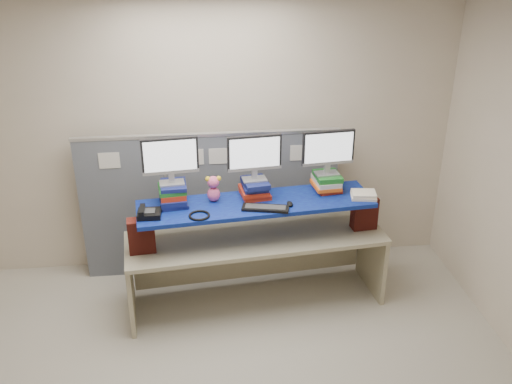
{
  "coord_description": "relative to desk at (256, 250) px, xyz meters",
  "views": [
    {
      "loc": [
        -0.11,
        -3.42,
        3.34
      ],
      "look_at": [
        0.39,
        1.14,
        1.18
      ],
      "focal_mm": 40.0,
      "sensor_mm": 36.0,
      "label": 1
    }
  ],
  "objects": [
    {
      "name": "book_stack_left",
      "position": [
        -0.74,
        0.05,
        0.6
      ],
      "size": [
        0.27,
        0.31,
        0.2
      ],
      "color": "navy",
      "rests_on": "blue_board"
    },
    {
      "name": "keyboard",
      "position": [
        0.07,
        -0.15,
        0.51
      ],
      "size": [
        0.43,
        0.22,
        0.03
      ],
      "rotation": [
        0.0,
        0.0,
        -0.22
      ],
      "color": "black",
      "rests_on": "blue_board"
    },
    {
      "name": "book_stack_right",
      "position": [
        0.69,
        0.19,
        0.58
      ],
      "size": [
        0.27,
        0.32,
        0.16
      ],
      "color": "red",
      "rests_on": "blue_board"
    },
    {
      "name": "room",
      "position": [
        -0.39,
        -1.14,
        0.82
      ],
      "size": [
        5.0,
        4.0,
        2.8
      ],
      "color": "beige",
      "rests_on": "ground"
    },
    {
      "name": "cubicle_partition",
      "position": [
        -0.39,
        0.64,
        0.19
      ],
      "size": [
        2.6,
        0.06,
        1.53
      ],
      "color": "#4F535D",
      "rests_on": "ground"
    },
    {
      "name": "book_stack_center",
      "position": [
        0.0,
        0.12,
        0.58
      ],
      "size": [
        0.29,
        0.33,
        0.16
      ],
      "color": "red",
      "rests_on": "blue_board"
    },
    {
      "name": "brick_pier_right",
      "position": [
        1.03,
        0.05,
        0.3
      ],
      "size": [
        0.24,
        0.15,
        0.32
      ],
      "primitive_type": "cube",
      "rotation": [
        0.0,
        0.0,
        0.1
      ],
      "color": "maroon",
      "rests_on": "desk"
    },
    {
      "name": "plush_toy",
      "position": [
        -0.38,
        0.06,
        0.62
      ],
      "size": [
        0.14,
        0.11,
        0.24
      ],
      "rotation": [
        0.0,
        0.0,
        0.2
      ],
      "color": "#EA598D",
      "rests_on": "blue_board"
    },
    {
      "name": "headset",
      "position": [
        -0.51,
        -0.22,
        0.51
      ],
      "size": [
        0.21,
        0.21,
        0.02
      ],
      "primitive_type": "torus",
      "rotation": [
        0.0,
        0.0,
        0.16
      ],
      "color": "black",
      "rests_on": "blue_board"
    },
    {
      "name": "monitor_center",
      "position": [
        -0.0,
        0.12,
        0.91
      ],
      "size": [
        0.49,
        0.16,
        0.42
      ],
      "rotation": [
        0.0,
        0.0,
        0.1
      ],
      "color": "#A9A9AE",
      "rests_on": "book_stack_center"
    },
    {
      "name": "mouse",
      "position": [
        0.29,
        -0.1,
        0.52
      ],
      "size": [
        0.08,
        0.11,
        0.03
      ],
      "primitive_type": "ellipsoid",
      "rotation": [
        0.0,
        0.0,
        0.33
      ],
      "color": "black",
      "rests_on": "blue_board"
    },
    {
      "name": "brick_pier_left",
      "position": [
        -1.02,
        -0.15,
        0.3
      ],
      "size": [
        0.24,
        0.15,
        0.32
      ],
      "primitive_type": "cube",
      "rotation": [
        0.0,
        0.0,
        0.1
      ],
      "color": "maroon",
      "rests_on": "desk"
    },
    {
      "name": "binder_stack",
      "position": [
        0.99,
        -0.01,
        0.53
      ],
      "size": [
        0.25,
        0.21,
        0.05
      ],
      "rotation": [
        0.0,
        0.0,
        -0.14
      ],
      "color": "#EDE2CA",
      "rests_on": "blue_board"
    },
    {
      "name": "desk",
      "position": [
        0.0,
        0.0,
        0.0
      ],
      "size": [
        2.45,
        0.93,
        0.73
      ],
      "rotation": [
        0.0,
        0.0,
        0.1
      ],
      "color": "tan",
      "rests_on": "ground"
    },
    {
      "name": "blue_board",
      "position": [
        0.0,
        0.0,
        0.48
      ],
      "size": [
        2.16,
        0.74,
        0.04
      ],
      "primitive_type": "cube",
      "rotation": [
        0.0,
        0.0,
        0.1
      ],
      "color": "#0A0866",
      "rests_on": "brick_pier_left"
    },
    {
      "name": "monitor_left",
      "position": [
        -0.74,
        0.05,
        0.94
      ],
      "size": [
        0.49,
        0.16,
        0.42
      ],
      "rotation": [
        0.0,
        0.0,
        0.1
      ],
      "color": "#A9A9AE",
      "rests_on": "book_stack_left"
    },
    {
      "name": "desk_phone",
      "position": [
        -0.94,
        -0.17,
        0.53
      ],
      "size": [
        0.2,
        0.18,
        0.08
      ],
      "rotation": [
        0.0,
        0.0,
        -0.02
      ],
      "color": "black",
      "rests_on": "blue_board"
    },
    {
      "name": "monitor_right",
      "position": [
        0.68,
        0.19,
        0.9
      ],
      "size": [
        0.49,
        0.16,
        0.42
      ],
      "rotation": [
        0.0,
        0.0,
        0.1
      ],
      "color": "#A9A9AE",
      "rests_on": "book_stack_right"
    }
  ]
}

